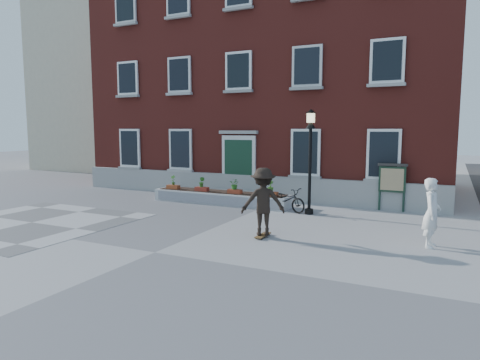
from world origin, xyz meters
The scene contains 10 objects.
ground centered at (0.00, 0.00, 0.00)m, with size 100.00×100.00×0.00m, color gray.
checker_patch centered at (-6.00, 1.00, 0.01)m, with size 6.00×6.00×0.01m, color #57575A.
distant_building centered at (-18.00, 20.00, 6.50)m, with size 10.00×12.00×13.00m, color beige.
bicycle centered at (1.13, 6.78, 0.47)m, with size 0.62×1.78×0.94m, color black.
bystander centered at (6.41, 3.75, 0.95)m, with size 0.69×0.45×1.89m, color white.
brick_building centered at (-2.00, 13.98, 6.30)m, with size 18.40×10.85×12.60m.
planter_assembly centered at (-1.99, 7.18, 0.31)m, with size 6.20×1.12×1.15m.
lamp_post centered at (2.09, 6.68, 2.54)m, with size 0.40×0.40×3.93m.
notice_board centered at (4.79, 8.69, 1.26)m, with size 1.10×0.16×1.87m.
skateboarder centered at (1.90, 2.70, 1.07)m, with size 1.49×1.27×2.07m.
Camera 1 is at (6.79, -8.72, 3.20)m, focal length 32.00 mm.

